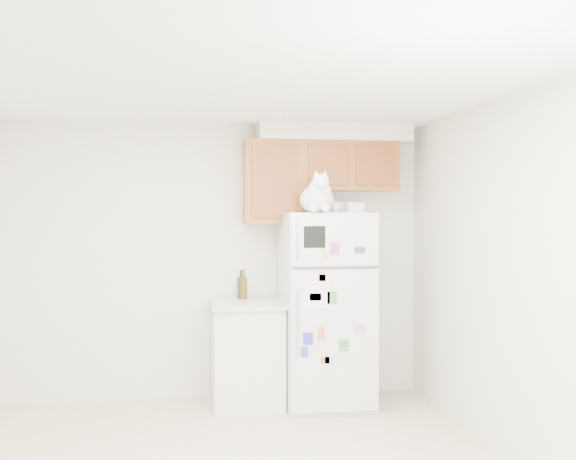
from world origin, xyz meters
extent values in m
cube|color=white|center=(0.00, 2.00, 1.25)|extent=(3.80, 0.04, 2.50)
cube|color=white|center=(0.00, -2.00, 1.25)|extent=(3.80, 0.04, 2.50)
cube|color=white|center=(1.90, 0.00, 1.25)|extent=(0.04, 4.00, 2.50)
cube|color=white|center=(0.00, 0.00, 2.50)|extent=(3.80, 4.00, 0.04)
cube|color=#9F5122|center=(1.20, 1.82, 2.12)|extent=(0.90, 0.33, 0.45)
cube|color=#9F5122|center=(0.50, 1.82, 1.98)|extent=(0.50, 0.33, 0.75)
cube|color=silver|center=(1.07, 1.83, 2.42)|extent=(1.40, 0.37, 0.15)
cube|color=silver|center=(0.95, 1.62, 0.85)|extent=(0.76, 0.72, 1.70)
cube|color=silver|center=(0.95, 1.25, 1.48)|extent=(0.74, 0.03, 0.44)
cube|color=silver|center=(0.95, 1.25, 0.64)|extent=(0.74, 0.03, 1.19)
cube|color=#59595B|center=(0.95, 1.25, 1.25)|extent=(0.74, 0.03, 0.02)
cylinder|color=silver|center=(0.63, 1.22, 1.47)|extent=(0.02, 0.02, 0.32)
cylinder|color=silver|center=(0.63, 1.22, 0.80)|extent=(0.02, 0.02, 0.55)
cube|color=black|center=(0.77, 1.23, 1.50)|extent=(0.18, 0.00, 0.18)
cube|color=white|center=(0.79, 1.23, 1.05)|extent=(0.22, 0.00, 0.28)
cube|color=#344AB7|center=(0.69, 1.23, 0.55)|extent=(0.06, 0.00, 0.09)
cube|color=white|center=(1.03, 1.23, 0.38)|extent=(0.08, 0.00, 0.08)
cube|color=silver|center=(1.27, 1.23, 0.40)|extent=(0.10, 0.00, 0.05)
cube|color=#A3C1E7|center=(0.90, 1.23, 0.47)|extent=(0.08, 0.00, 0.08)
cube|color=gold|center=(0.86, 1.23, 1.35)|extent=(0.05, 0.00, 0.07)
cube|color=#CE7540|center=(0.83, 1.23, 0.71)|extent=(0.06, 0.00, 0.11)
cube|color=#BF88AD|center=(0.78, 1.23, 1.01)|extent=(0.10, 0.00, 0.06)
cube|color=#BD4BA3|center=(0.94, 1.23, 1.40)|extent=(0.08, 0.00, 0.10)
cube|color=#42924D|center=(1.02, 1.23, 0.60)|extent=(0.08, 0.00, 0.10)
cube|color=#429247|center=(0.92, 1.23, 1.00)|extent=(0.08, 0.00, 0.10)
cube|color=#3333B3|center=(0.72, 1.23, 0.66)|extent=(0.08, 0.00, 0.10)
cube|color=gold|center=(0.84, 1.23, 1.17)|extent=(0.06, 0.00, 0.07)
cube|color=#BE683B|center=(0.86, 1.23, 0.48)|extent=(0.08, 0.00, 0.06)
cube|color=#C089A5|center=(1.15, 1.23, 0.73)|extent=(0.10, 0.00, 0.08)
cube|color=#48474C|center=(1.16, 1.23, 1.39)|extent=(0.09, 0.00, 0.05)
cube|color=white|center=(0.26, 1.68, 0.44)|extent=(0.60, 0.60, 0.88)
cube|color=beige|center=(0.26, 1.66, 0.90)|extent=(0.64, 0.64, 0.04)
ellipsoid|color=white|center=(0.82, 1.38, 1.81)|extent=(0.28, 0.37, 0.24)
ellipsoid|color=white|center=(0.82, 1.28, 1.86)|extent=(0.20, 0.16, 0.22)
sphere|color=white|center=(0.82, 1.22, 1.95)|extent=(0.14, 0.14, 0.14)
cone|color=white|center=(0.79, 1.22, 2.02)|extent=(0.05, 0.05, 0.05)
cone|color=white|center=(0.86, 1.22, 2.02)|extent=(0.05, 0.05, 0.05)
cone|color=#D88C8C|center=(0.79, 1.21, 2.01)|extent=(0.03, 0.03, 0.03)
cone|color=#D88C8C|center=(0.86, 1.21, 2.01)|extent=(0.03, 0.03, 0.03)
sphere|color=white|center=(0.82, 1.16, 1.93)|extent=(0.06, 0.06, 0.06)
sphere|color=white|center=(0.78, 1.24, 1.74)|extent=(0.07, 0.07, 0.07)
sphere|color=white|center=(0.87, 1.24, 1.74)|extent=(0.07, 0.07, 0.07)
cylinder|color=white|center=(0.94, 1.51, 1.74)|extent=(0.17, 0.24, 0.08)
cube|color=white|center=(1.04, 1.76, 1.75)|extent=(0.21, 0.18, 0.10)
cube|color=white|center=(1.19, 1.55, 1.74)|extent=(0.16, 0.12, 0.09)
camera|label=1|loc=(-0.30, -4.19, 1.70)|focal=42.00mm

